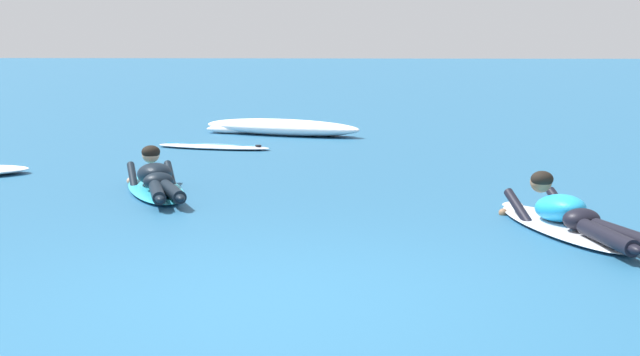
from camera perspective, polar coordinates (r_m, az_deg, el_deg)
The scene contains 5 objects.
ground_plane at distance 16.27m, azimuth 0.70°, elevation 2.40°, with size 120.00×120.00×0.00m, color #235B84.
surfer_near at distance 8.78m, azimuth 14.86°, elevation -2.38°, with size 1.19×2.64×0.54m.
surfer_far at distance 10.79m, azimuth -9.96°, elevation -0.21°, with size 1.28×2.50×0.53m.
drifting_surfboard at distance 14.94m, azimuth -6.46°, elevation 1.92°, with size 1.95×0.93×0.16m.
whitewater_mid_left at distance 16.90m, azimuth -2.35°, elevation 3.09°, with size 3.08×1.71×0.29m.
Camera 1 is at (0.67, -6.16, 1.77)m, focal length 52.44 mm.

